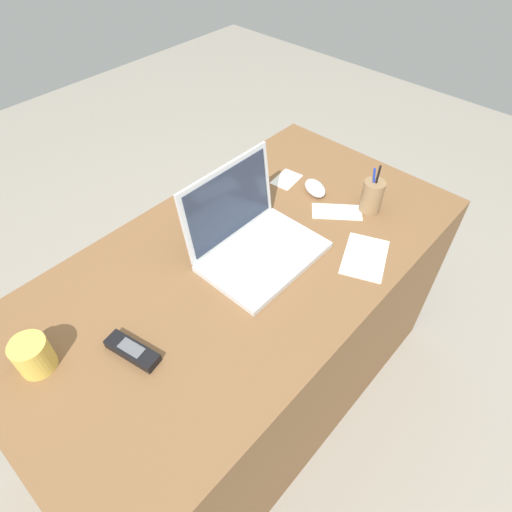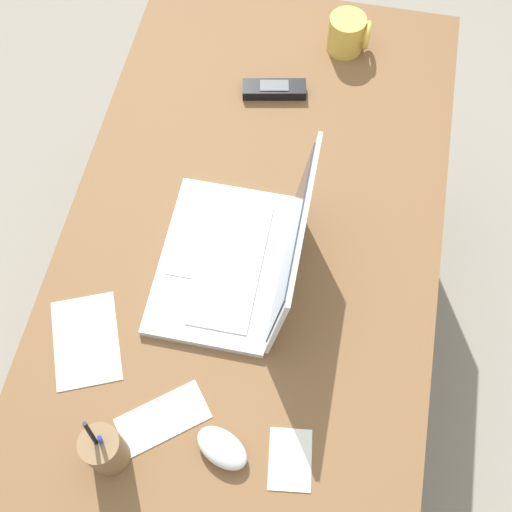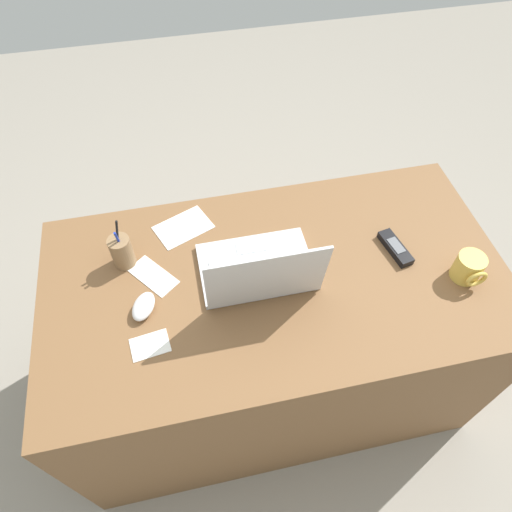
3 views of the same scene
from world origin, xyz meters
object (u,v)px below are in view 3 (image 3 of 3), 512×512
laptop (259,270)px  cordless_phone (395,248)px  computer_mouse (144,306)px  coffee_mug_white (469,268)px  pen_holder (122,251)px

laptop → cordless_phone: 0.44m
computer_mouse → coffee_mug_white: size_ratio=1.02×
computer_mouse → pen_holder: (0.05, -0.18, 0.04)m
laptop → pen_holder: laptop is taller
coffee_mug_white → pen_holder: 1.03m
laptop → coffee_mug_white: laptop is taller
coffee_mug_white → pen_holder: pen_holder is taller
cordless_phone → pen_holder: 0.84m
coffee_mug_white → cordless_phone: size_ratio=0.65×
laptop → cordless_phone: bearing=-177.2°
coffee_mug_white → pen_holder: bearing=-15.0°
laptop → pen_holder: 0.42m
computer_mouse → cordless_phone: computer_mouse is taller
laptop → computer_mouse: bearing=5.6°
cordless_phone → pen_holder: size_ratio=0.82×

